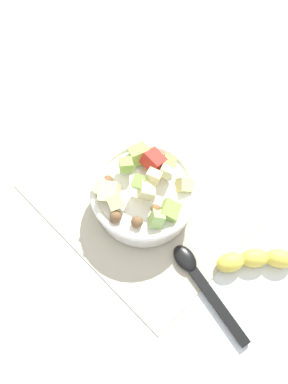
% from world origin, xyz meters
% --- Properties ---
extents(ground_plane, '(2.40, 2.40, 0.00)m').
position_xyz_m(ground_plane, '(0.00, 0.00, 0.00)').
color(ground_plane, silver).
extents(placemat, '(0.42, 0.31, 0.01)m').
position_xyz_m(placemat, '(0.00, 0.00, 0.00)').
color(placemat, '#BCB299').
rests_on(placemat, ground_plane).
extents(salad_bowl, '(0.21, 0.21, 0.12)m').
position_xyz_m(salad_bowl, '(0.01, 0.01, 0.05)').
color(salad_bowl, white).
rests_on(salad_bowl, placemat).
extents(serving_spoon, '(0.21, 0.07, 0.01)m').
position_xyz_m(serving_spoon, '(0.19, -0.03, 0.01)').
color(serving_spoon, black).
rests_on(serving_spoon, placemat).
extents(banana_whole, '(0.12, 0.13, 0.04)m').
position_xyz_m(banana_whole, '(0.24, 0.07, 0.02)').
color(banana_whole, yellow).
rests_on(banana_whole, ground_plane).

